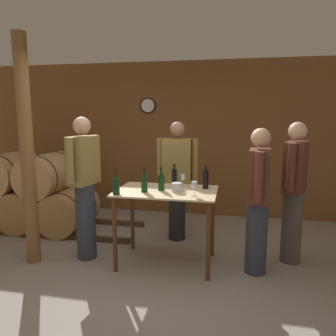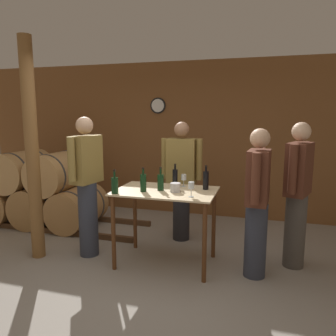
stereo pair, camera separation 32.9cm
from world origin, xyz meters
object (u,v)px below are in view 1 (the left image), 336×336
object	(u,v)px
person_host	(294,190)
person_visitor_bearded	(258,198)
wine_glass_near_center	(194,185)
ice_bucket	(177,187)
wooden_post	(27,153)
wine_bottle_far_right	(206,179)
wine_glass_near_left	(183,177)
person_visitor_with_scarf	(177,178)
wine_bottle_center	(161,182)
wine_bottle_right	(174,177)
wine_bottle_far_left	(116,186)
person_visitor_near_door	(84,185)
wine_bottle_left	(144,183)

from	to	relation	value
person_host	person_visitor_bearded	bearing A→B (deg)	-139.07
wine_glass_near_center	ice_bucket	xyz separation A→B (m)	(-0.22, 0.17, -0.07)
wooden_post	wine_bottle_far_right	distance (m)	2.13
person_host	person_visitor_bearded	world-z (taller)	person_host
wine_glass_near_left	person_host	distance (m)	1.34
person_visitor_with_scarf	person_host	bearing A→B (deg)	-17.00
wine_bottle_center	wine_bottle_right	size ratio (longest dim) A/B	0.97
wine_glass_near_left	person_host	xyz separation A→B (m)	(1.33, 0.09, -0.11)
wine_bottle_center	person_visitor_with_scarf	xyz separation A→B (m)	(0.05, 0.83, -0.12)
wine_bottle_center	wine_bottle_far_right	world-z (taller)	wine_bottle_far_right
person_host	wine_bottle_right	bearing A→B (deg)	-174.91
wine_bottle_far_left	wine_bottle_right	xyz separation A→B (m)	(0.56, 0.53, 0.02)
wine_bottle_far_left	person_visitor_with_scarf	bearing A→B (deg)	65.91
wine_bottle_center	person_visitor_near_door	bearing A→B (deg)	-178.14
person_visitor_near_door	ice_bucket	bearing A→B (deg)	-0.34
wine_bottle_far_left	wine_bottle_left	xyz separation A→B (m)	(0.28, 0.17, 0.01)
wine_bottle_center	wine_bottle_far_right	size ratio (longest dim) A/B	0.95
wine_glass_near_left	wine_glass_near_center	world-z (taller)	wine_glass_near_center
person_host	wine_bottle_center	bearing A→B (deg)	-166.55
ice_bucket	person_visitor_with_scarf	size ratio (longest dim) A/B	0.07
wine_bottle_far_right	person_visitor_near_door	distance (m)	1.48
ice_bucket	wine_glass_near_left	bearing A→B (deg)	86.26
wine_bottle_far_right	wine_glass_near_center	bearing A→B (deg)	-102.51
wine_bottle_far_right	ice_bucket	bearing A→B (deg)	-143.57
wine_bottle_far_left	wine_glass_near_left	size ratio (longest dim) A/B	1.78
wooden_post	wine_bottle_far_left	bearing A→B (deg)	-1.54
wine_bottle_left	ice_bucket	bearing A→B (deg)	12.12
wine_bottle_far_left	person_host	distance (m)	2.10
wine_glass_near_center	wooden_post	bearing A→B (deg)	-178.49
wine_bottle_left	person_visitor_with_scarf	xyz separation A→B (m)	(0.22, 0.94, -0.12)
wine_bottle_left	wine_bottle_far_right	xyz separation A→B (m)	(0.68, 0.31, 0.01)
person_host	person_visitor_with_scarf	xyz separation A→B (m)	(-1.49, 0.46, -0.01)
wine_glass_near_center	person_visitor_bearded	xyz separation A→B (m)	(0.69, 0.20, -0.16)
wine_bottle_left	ice_bucket	xyz separation A→B (m)	(0.36, 0.08, -0.06)
wine_bottle_center	wine_glass_near_center	distance (m)	0.46
wooden_post	person_host	size ratio (longest dim) A/B	1.58
wooden_post	person_visitor_bearded	bearing A→B (deg)	5.33
wine_glass_near_left	person_visitor_with_scarf	distance (m)	0.58
person_visitor_near_door	wooden_post	bearing A→B (deg)	-159.05
wine_glass_near_center	person_visitor_bearded	bearing A→B (deg)	15.87
wine_bottle_far_left	ice_bucket	world-z (taller)	wine_bottle_far_left
wine_bottle_far_right	wine_bottle_center	bearing A→B (deg)	-159.00
wine_bottle_far_right	person_visitor_bearded	distance (m)	0.65
ice_bucket	wine_bottle_far_left	bearing A→B (deg)	-158.61
wine_bottle_left	wine_bottle_center	xyz separation A→B (m)	(0.17, 0.12, -0.01)
wine_bottle_center	person_host	size ratio (longest dim) A/B	0.16
wine_glass_near_left	person_visitor_bearded	bearing A→B (deg)	-18.26
wine_bottle_center	wine_bottle_right	xyz separation A→B (m)	(0.11, 0.24, 0.01)
person_visitor_bearded	person_visitor_near_door	xyz separation A→B (m)	(-2.06, -0.02, 0.07)
person_visitor_bearded	wine_bottle_far_left	bearing A→B (deg)	-169.87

